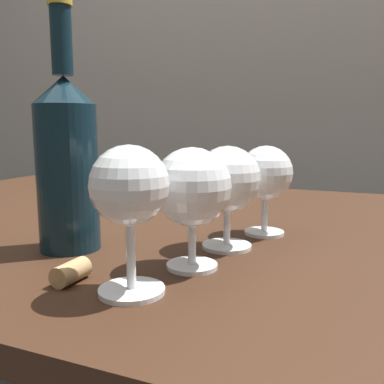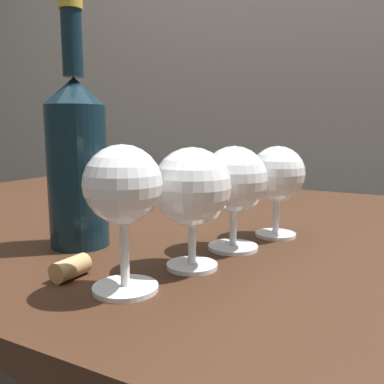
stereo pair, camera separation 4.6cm
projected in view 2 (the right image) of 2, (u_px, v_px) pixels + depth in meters
back_wall at (331, 23)px, 1.54m from camera, size 5.00×0.08×2.60m
dining_table at (200, 272)px, 0.73m from camera, size 1.43×0.86×0.77m
wine_glass_cabernet at (123, 189)px, 0.39m from camera, size 0.08×0.08×0.14m
wine_glass_pinot at (192, 188)px, 0.46m from camera, size 0.09×0.09×0.14m
wine_glass_port at (234, 182)px, 0.53m from camera, size 0.09×0.09×0.13m
wine_glass_amber at (277, 176)px, 0.60m from camera, size 0.08×0.08×0.13m
wine_bottle at (77, 158)px, 0.55m from camera, size 0.08×0.08×0.31m
cork at (71, 268)px, 0.44m from camera, size 0.02×0.04×0.02m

